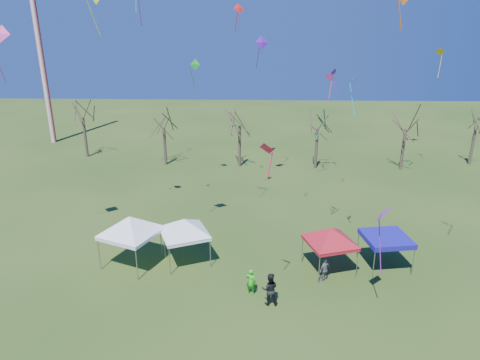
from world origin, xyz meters
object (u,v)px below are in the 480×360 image
object	(u,v)px
tree_1	(163,114)
tree_3	(318,113)
radio_mast	(39,46)
person_dark	(270,289)
tree_2	(240,110)
person_green	(251,281)
tree_0	(81,103)
tent_white_mid	(184,222)
tree_5	(478,114)
person_grey	(325,269)
tent_red	(331,231)
tent_blue	(386,239)
tent_white_west	(130,220)
tree_4	(408,114)

from	to	relation	value
tree_1	tree_3	xyz separation A→B (m)	(16.80, -0.60, 0.29)
radio_mast	person_dark	world-z (taller)	radio_mast
tree_2	person_green	world-z (taller)	tree_2
tree_0	person_green	distance (m)	34.36
tree_1	tree_3	distance (m)	16.81
tent_white_mid	person_dark	xyz separation A→B (m)	(5.49, -4.52, -1.89)
tree_5	person_grey	bearing A→B (deg)	-129.26
tree_0	tent_red	world-z (taller)	tree_0
tree_2	tree_3	size ratio (longest dim) A/B	1.03
person_grey	tent_blue	bearing A→B (deg)	161.29
radio_mast	person_dark	xyz separation A→B (m)	(28.34, -34.85, -11.53)
tent_blue	person_green	xyz separation A→B (m)	(-8.62, -3.41, -1.19)
tree_5	person_grey	world-z (taller)	tree_5
tree_1	tent_blue	distance (m)	28.43
person_green	tree_3	bearing A→B (deg)	-87.38
tree_3	person_grey	xyz separation A→B (m)	(-2.27, -22.40, -5.30)
tree_1	tree_5	xyz separation A→B (m)	(34.49, 1.42, -0.06)
tree_3	tent_red	bearing A→B (deg)	-94.95
tree_2	tent_red	bearing A→B (deg)	-72.96
radio_mast	person_grey	xyz separation A→B (m)	(31.76, -32.35, -11.72)
tree_5	tent_blue	world-z (taller)	tree_5
radio_mast	tent_white_west	bearing A→B (deg)	-57.72
radio_mast	tree_4	bearing A→B (deg)	-12.99
tree_3	person_dark	bearing A→B (deg)	-102.88
tree_1	tent_red	world-z (taller)	tree_1
tree_0	tent_white_west	xyz separation A→B (m)	(12.32, -24.20, -3.31)
tent_red	person_grey	size ratio (longest dim) A/B	2.37
tent_white_mid	tent_red	size ratio (longest dim) A/B	1.01
tree_2	person_dark	size ratio (longest dim) A/B	4.21
tree_1	tent_white_west	xyz separation A→B (m)	(2.24, -21.47, -2.61)
tree_3	person_grey	distance (m)	23.13
tent_white_mid	tent_blue	distance (m)	13.07
tree_5	person_dark	xyz separation A→B (m)	(-23.38, -26.92, -4.76)
person_dark	person_green	xyz separation A→B (m)	(-1.07, 0.97, -0.16)
tree_0	tent_white_west	bearing A→B (deg)	-63.03
tree_4	tree_0	bearing A→B (deg)	174.66
tent_white_west	tent_blue	xyz separation A→B (m)	(16.42, 0.35, -1.18)
person_dark	tree_2	bearing A→B (deg)	-83.73
radio_mast	tree_5	distance (m)	52.76
tree_1	tree_4	distance (m)	26.13
tree_3	tent_red	world-z (taller)	tree_3
person_grey	person_dark	size ratio (longest dim) A/B	0.80
tree_5	person_grey	distance (m)	31.92
radio_mast	tent_white_west	xyz separation A→B (m)	(19.47, -30.82, -9.32)
tree_3	person_green	distance (m)	25.42
tent_white_mid	tent_blue	bearing A→B (deg)	-0.59
tree_2	tent_white_west	distance (m)	22.29
tree_5	tent_white_mid	size ratio (longest dim) A/B	1.99
tree_1	tree_5	size ratio (longest dim) A/B	1.01
tent_red	person_grey	world-z (taller)	tent_red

